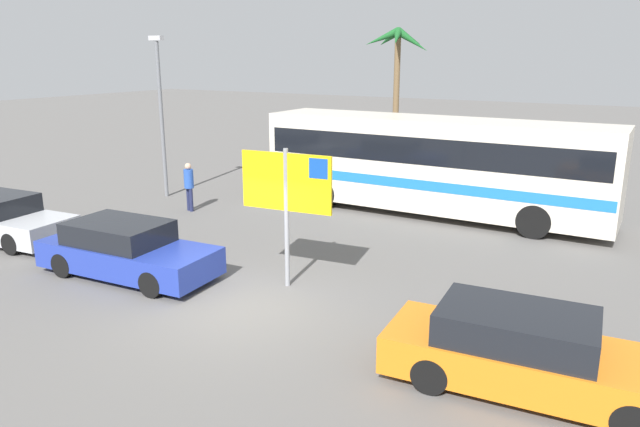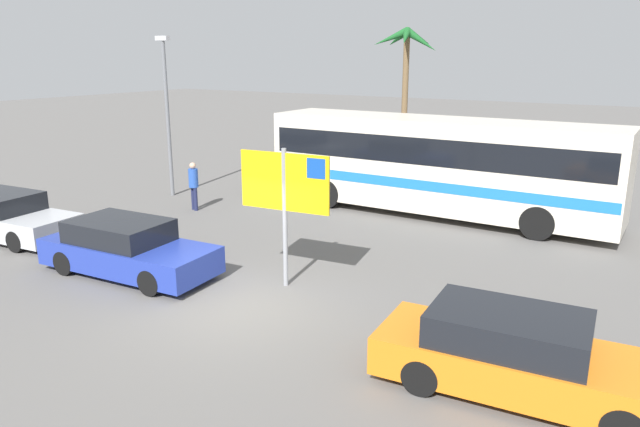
# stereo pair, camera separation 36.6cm
# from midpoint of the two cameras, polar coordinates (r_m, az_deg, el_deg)

# --- Properties ---
(ground) EXTENTS (120.00, 120.00, 0.00)m
(ground) POSITION_cam_midpoint_polar(r_m,az_deg,el_deg) (12.86, -8.78, -8.92)
(ground) COLOR #605E5B
(bus_front_coach) EXTENTS (11.39, 2.47, 3.17)m
(bus_front_coach) POSITION_cam_midpoint_polar(r_m,az_deg,el_deg) (19.89, 10.28, 4.96)
(bus_front_coach) COLOR silver
(bus_front_coach) RESTS_ON ground
(ferry_sign) EXTENTS (2.19, 0.29, 3.20)m
(ferry_sign) POSITION_cam_midpoint_polar(r_m,az_deg,el_deg) (13.17, -3.88, 2.48)
(ferry_sign) COLOR gray
(ferry_sign) RESTS_ON ground
(car_orange) EXTENTS (4.71, 2.02, 1.32)m
(car_orange) POSITION_cam_midpoint_polar(r_m,az_deg,el_deg) (10.06, 18.31, -12.67)
(car_orange) COLOR orange
(car_orange) RESTS_ON ground
(car_blue) EXTENTS (4.54, 2.04, 1.32)m
(car_blue) POSITION_cam_midpoint_polar(r_m,az_deg,el_deg) (15.06, -18.78, -3.36)
(car_blue) COLOR #23389E
(car_blue) RESTS_ON ground
(pedestrian_crossing_lot) EXTENTS (0.32, 0.32, 1.65)m
(pedestrian_crossing_lot) POSITION_cam_midpoint_polar(r_m,az_deg,el_deg) (20.62, -12.97, 2.87)
(pedestrian_crossing_lot) COLOR #1E2347
(pedestrian_crossing_lot) RESTS_ON ground
(lamp_post_left_side) EXTENTS (0.56, 0.20, 5.82)m
(lamp_post_left_side) POSITION_cam_midpoint_polar(r_m,az_deg,el_deg) (22.72, -15.48, 9.57)
(lamp_post_left_side) COLOR slate
(lamp_post_left_side) RESTS_ON ground
(palm_tree_inland) EXTENTS (3.40, 3.67, 6.54)m
(palm_tree_inland) POSITION_cam_midpoint_polar(r_m,az_deg,el_deg) (32.42, 7.12, 15.02)
(palm_tree_inland) COLOR brown
(palm_tree_inland) RESTS_ON ground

